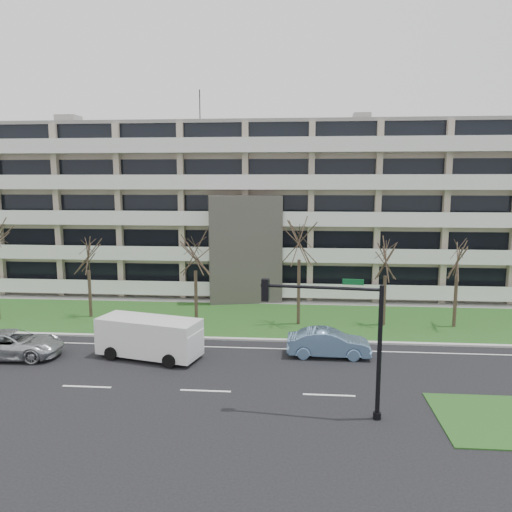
# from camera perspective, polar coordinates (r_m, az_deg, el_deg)

# --- Properties ---
(ground) EXTENTS (160.00, 160.00, 0.00)m
(ground) POSITION_cam_1_polar(r_m,az_deg,el_deg) (25.38, -5.80, -15.08)
(ground) COLOR black
(ground) RESTS_ON ground
(grass_verge) EXTENTS (90.00, 10.00, 0.06)m
(grass_verge) POSITION_cam_1_polar(r_m,az_deg,el_deg) (37.51, -2.16, -7.13)
(grass_verge) COLOR #21501A
(grass_verge) RESTS_ON ground
(curb) EXTENTS (90.00, 0.35, 0.12)m
(curb) POSITION_cam_1_polar(r_m,az_deg,el_deg) (32.75, -3.22, -9.43)
(curb) COLOR #B2B2AD
(curb) RESTS_ON ground
(sidewalk) EXTENTS (90.00, 2.00, 0.08)m
(sidewalk) POSITION_cam_1_polar(r_m,az_deg,el_deg) (42.79, -1.27, -5.14)
(sidewalk) COLOR #B2B2AD
(sidewalk) RESTS_ON ground
(lane_edge_line) EXTENTS (90.00, 0.12, 0.01)m
(lane_edge_line) POSITION_cam_1_polar(r_m,az_deg,el_deg) (31.36, -3.60, -10.36)
(lane_edge_line) COLOR white
(lane_edge_line) RESTS_ON ground
(apartment_building) EXTENTS (60.50, 15.10, 18.75)m
(apartment_building) POSITION_cam_1_polar(r_m,az_deg,el_deg) (48.44, -0.46, 5.53)
(apartment_building) COLOR #C2AE97
(apartment_building) RESTS_ON ground
(silver_pickup) EXTENTS (5.86, 3.05, 1.58)m
(silver_pickup) POSITION_cam_1_polar(r_m,az_deg,el_deg) (32.62, -26.08, -9.04)
(silver_pickup) COLOR #BABEC2
(silver_pickup) RESTS_ON ground
(blue_sedan) EXTENTS (4.86, 1.74, 1.60)m
(blue_sedan) POSITION_cam_1_polar(r_m,az_deg,el_deg) (29.86, 8.29, -9.81)
(blue_sedan) COLOR #77A1CF
(blue_sedan) RESTS_ON ground
(white_van) EXTENTS (6.32, 3.60, 2.31)m
(white_van) POSITION_cam_1_polar(r_m,az_deg,el_deg) (29.81, -11.98, -8.76)
(white_van) COLOR white
(white_van) RESTS_ON ground
(traffic_signal) EXTENTS (5.25, 0.88, 6.10)m
(traffic_signal) POSITION_cam_1_polar(r_m,az_deg,el_deg) (21.76, 9.43, -8.14)
(traffic_signal) COLOR black
(traffic_signal) RESTS_ON ground
(tree_2) EXTENTS (3.20, 3.20, 6.40)m
(tree_2) POSITION_cam_1_polar(r_m,az_deg,el_deg) (38.94, -18.67, 0.44)
(tree_2) COLOR #382B21
(tree_2) RESTS_ON ground
(tree_3) EXTENTS (3.45, 3.45, 6.89)m
(tree_3) POSITION_cam_1_polar(r_m,az_deg,el_deg) (35.44, -6.97, 0.69)
(tree_3) COLOR #382B21
(tree_3) RESTS_ON ground
(tree_4) EXTENTS (4.21, 4.21, 8.42)m
(tree_4) POSITION_cam_1_polar(r_m,az_deg,el_deg) (34.82, 4.98, 2.56)
(tree_4) COLOR #382B21
(tree_4) RESTS_ON ground
(tree_5) EXTENTS (3.22, 3.22, 6.44)m
(tree_5) POSITION_cam_1_polar(r_m,az_deg,el_deg) (35.83, 14.63, -0.02)
(tree_5) COLOR #382B21
(tree_5) RESTS_ON ground
(tree_6) EXTENTS (3.38, 3.38, 6.75)m
(tree_6) POSITION_cam_1_polar(r_m,az_deg,el_deg) (36.94, 22.10, 0.27)
(tree_6) COLOR #382B21
(tree_6) RESTS_ON ground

